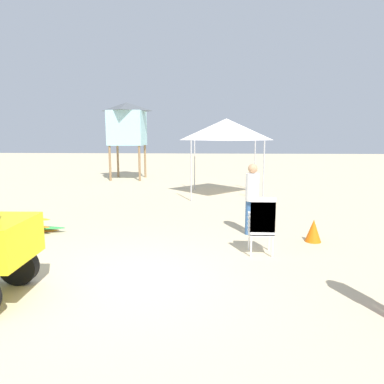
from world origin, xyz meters
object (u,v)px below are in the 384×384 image
Objects in this scene: lifeguard_near_left at (252,194)px; popup_canopy at (226,129)px; traffic_cone_near at (313,231)px; stacked_plastic_chairs at (262,221)px; surfboard_pile at (9,224)px; lifeguard_tower at (127,124)px.

popup_canopy is (-0.41, 5.57, 1.61)m from lifeguard_near_left.
lifeguard_near_left reaches higher than traffic_cone_near.
surfboard_pile is (-6.00, 1.33, -0.50)m from stacked_plastic_chairs.
stacked_plastic_chairs is 0.70× the size of lifeguard_near_left.
lifeguard_near_left is 3.34× the size of traffic_cone_near.
lifeguard_tower is (0.47, 10.63, 2.78)m from surfboard_pile.
lifeguard_near_left is (5.97, 0.15, 0.79)m from surfboard_pile.
lifeguard_near_left is at bearing -62.34° from lifeguard_tower.
stacked_plastic_chairs is 2.33× the size of traffic_cone_near.
stacked_plastic_chairs is at bearing -88.80° from lifeguard_near_left.
lifeguard_near_left is at bearing 159.17° from traffic_cone_near.
lifeguard_near_left is 0.42× the size of lifeguard_tower.
surfboard_pile is 5.23× the size of traffic_cone_near.
surfboard_pile is 8.33m from popup_canopy.
traffic_cone_near is (1.30, 0.97, -0.44)m from stacked_plastic_chairs.
popup_canopy is 0.74× the size of lifeguard_tower.
surfboard_pile is at bearing -134.22° from popup_canopy.
stacked_plastic_chairs is 1.50m from lifeguard_near_left.
lifeguard_tower reaches higher than traffic_cone_near.
traffic_cone_near is at bearing 36.60° from stacked_plastic_chairs.
popup_canopy is at bearing 94.16° from lifeguard_near_left.
lifeguard_near_left is 5.81m from popup_canopy.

